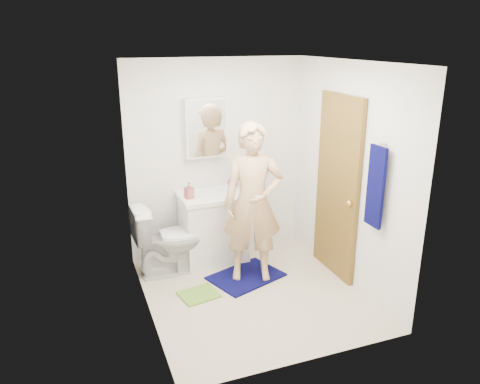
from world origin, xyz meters
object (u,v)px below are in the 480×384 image
at_px(towel, 376,187).
at_px(toilet, 169,239).
at_px(soap_dispenser, 189,190).
at_px(man, 253,203).
at_px(medicine_cabinet, 206,128).
at_px(toothbrush_cup, 233,184).
at_px(vanity_cabinet, 213,229).

distance_m(towel, toilet, 2.37).
xyz_separation_m(toilet, soap_dispenser, (0.27, 0.08, 0.53)).
bearing_deg(man, medicine_cabinet, 126.70).
height_order(towel, toilet, towel).
xyz_separation_m(toilet, man, (0.84, -0.48, 0.49)).
height_order(towel, toothbrush_cup, towel).
relative_size(vanity_cabinet, towel, 1.00).
bearing_deg(vanity_cabinet, toothbrush_cup, 23.60).
distance_m(toilet, soap_dispenser, 0.60).
height_order(toilet, man, man).
distance_m(medicine_cabinet, man, 1.12).
bearing_deg(man, toothbrush_cup, 106.50).
height_order(towel, soap_dispenser, towel).
distance_m(toilet, toothbrush_cup, 1.03).
height_order(medicine_cabinet, soap_dispenser, medicine_cabinet).
bearing_deg(medicine_cabinet, soap_dispenser, -136.55).
bearing_deg(soap_dispenser, towel, -43.93).
bearing_deg(man, toilet, 169.35).
bearing_deg(vanity_cabinet, man, -66.54).
relative_size(toilet, toothbrush_cup, 6.52).
bearing_deg(toilet, toothbrush_cup, -74.64).
distance_m(vanity_cabinet, toilet, 0.59).
xyz_separation_m(vanity_cabinet, medicine_cabinet, (0.00, 0.22, 1.20)).
height_order(vanity_cabinet, toothbrush_cup, toothbrush_cup).
distance_m(soap_dispenser, toothbrush_cup, 0.63).
bearing_deg(towel, vanity_cabinet, 128.47).
bearing_deg(medicine_cabinet, towel, -55.39).
bearing_deg(vanity_cabinet, soap_dispenser, -168.83).
bearing_deg(towel, toothbrush_cup, 118.57).
xyz_separation_m(towel, soap_dispenser, (-1.48, 1.43, -0.30)).
height_order(vanity_cabinet, toilet, toilet).
xyz_separation_m(vanity_cabinet, toothbrush_cup, (0.30, 0.13, 0.50)).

